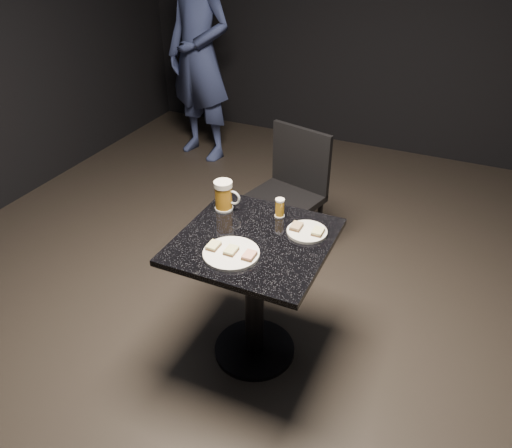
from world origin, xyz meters
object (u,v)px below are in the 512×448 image
Objects in this scene: patron at (199,56)px; chair at (289,189)px; plate_large at (231,253)px; beer_mug at (224,195)px; beer_tumbler at (280,208)px; table at (254,279)px; plate_small at (307,232)px.

chair is at bearing -28.91° from patron.
plate_large is 0.29× the size of chair.
patron is at bearing 122.96° from beer_mug.
patron is 2.47m from beer_tumbler.
plate_large is at bearing -104.22° from table.
patron is 1.86m from chair.
plate_large is at bearing -82.52° from chair.
beer_mug is (-0.46, 0.03, 0.07)m from plate_small.
chair is at bearing 84.79° from beer_mug.
table is 0.38m from beer_tumbler.
chair is at bearing 116.53° from plate_small.
table is at bearing -78.88° from chair.
plate_large is at bearing -129.21° from plate_small.
beer_tumbler is 0.11× the size of chair.
patron is 19.19× the size of beer_tumbler.
plate_large is 0.40m from plate_small.
table is at bearing -35.75° from beer_mug.
beer_mug is 1.61× the size of beer_tumbler.
patron reaches higher than plate_large.
beer_tumbler is (0.07, 0.40, 0.04)m from plate_large.
plate_large is 0.40m from beer_tumbler.
beer_tumbler is (0.29, 0.05, -0.03)m from beer_mug.
plate_large is 0.14× the size of patron.
beer_mug is (-0.25, 0.18, 0.32)m from table.
patron reaches higher than beer_mug.
beer_mug reaches higher than plate_large.
plate_large is at bearing -100.39° from beer_tumbler.
plate_large is 2.75m from patron.
beer_mug is at bearing 144.25° from table.
plate_small is at bearing 50.79° from plate_large.
beer_tumbler is at bearing 82.25° from table.
chair is at bearing 107.14° from beer_tumbler.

